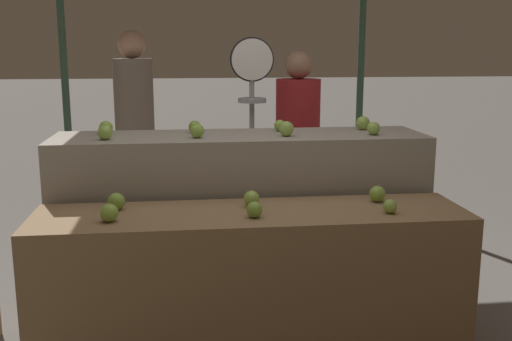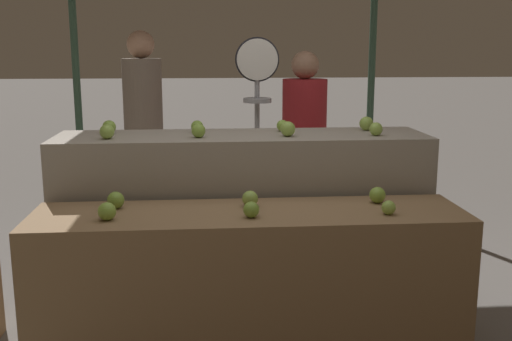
% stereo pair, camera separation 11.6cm
% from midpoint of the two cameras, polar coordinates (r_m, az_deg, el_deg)
% --- Properties ---
extents(display_counter_front, '(2.20, 0.55, 0.82)m').
position_cam_midpoint_polar(display_counter_front, '(3.17, -1.46, -11.07)').
color(display_counter_front, olive).
rests_on(display_counter_front, ground_plane).
extents(display_counter_back, '(2.20, 0.55, 1.12)m').
position_cam_midpoint_polar(display_counter_back, '(3.68, -2.37, -5.26)').
color(display_counter_back, gray).
rests_on(display_counter_back, ground_plane).
extents(apple_front_0, '(0.09, 0.09, 0.09)m').
position_cam_midpoint_polar(apple_front_0, '(2.95, -14.91, -3.92)').
color(apple_front_0, '#84AD3D').
rests_on(apple_front_0, display_counter_front).
extents(apple_front_1, '(0.08, 0.08, 0.08)m').
position_cam_midpoint_polar(apple_front_1, '(2.92, -1.34, -3.76)').
color(apple_front_1, '#7AA338').
rests_on(apple_front_1, display_counter_front).
extents(apple_front_2, '(0.07, 0.07, 0.07)m').
position_cam_midpoint_polar(apple_front_2, '(3.05, 11.58, -3.37)').
color(apple_front_2, '#8EB247').
rests_on(apple_front_2, display_counter_front).
extents(apple_front_3, '(0.09, 0.09, 0.09)m').
position_cam_midpoint_polar(apple_front_3, '(3.15, -14.20, -2.88)').
color(apple_front_3, '#7AA338').
rests_on(apple_front_3, display_counter_front).
extents(apple_front_4, '(0.08, 0.08, 0.08)m').
position_cam_midpoint_polar(apple_front_4, '(3.12, -1.50, -2.71)').
color(apple_front_4, '#8EB247').
rests_on(apple_front_4, display_counter_front).
extents(apple_front_5, '(0.09, 0.09, 0.09)m').
position_cam_midpoint_polar(apple_front_5, '(3.26, 10.48, -2.22)').
color(apple_front_5, '#84AD3D').
rests_on(apple_front_5, display_counter_front).
extents(apple_back_0, '(0.08, 0.08, 0.08)m').
position_cam_midpoint_polar(apple_back_0, '(3.46, -15.13, 3.51)').
color(apple_back_0, '#8EB247').
rests_on(apple_back_0, display_counter_back).
extents(apple_back_1, '(0.08, 0.08, 0.08)m').
position_cam_midpoint_polar(apple_back_1, '(3.44, -6.59, 3.76)').
color(apple_back_1, '#84AD3D').
rests_on(apple_back_1, display_counter_back).
extents(apple_back_2, '(0.09, 0.09, 0.09)m').
position_cam_midpoint_polar(apple_back_2, '(3.48, 1.95, 3.99)').
color(apple_back_2, '#8EB247').
rests_on(apple_back_2, display_counter_back).
extents(apple_back_3, '(0.08, 0.08, 0.08)m').
position_cam_midpoint_polar(apple_back_3, '(3.59, 10.21, 3.96)').
color(apple_back_3, '#8EB247').
rests_on(apple_back_3, display_counter_back).
extents(apple_back_4, '(0.08, 0.08, 0.08)m').
position_cam_midpoint_polar(apple_back_4, '(3.67, -14.99, 3.95)').
color(apple_back_4, '#84AD3D').
rests_on(apple_back_4, display_counter_back).
extents(apple_back_5, '(0.07, 0.07, 0.07)m').
position_cam_midpoint_polar(apple_back_5, '(3.64, -6.77, 4.15)').
color(apple_back_5, '#7AA338').
rests_on(apple_back_5, display_counter_back).
extents(apple_back_6, '(0.07, 0.07, 0.07)m').
position_cam_midpoint_polar(apple_back_6, '(3.69, 1.38, 4.30)').
color(apple_back_6, '#84AD3D').
rests_on(apple_back_6, display_counter_back).
extents(apple_back_7, '(0.09, 0.09, 0.09)m').
position_cam_midpoint_polar(apple_back_7, '(3.80, 9.28, 4.48)').
color(apple_back_7, '#8EB247').
rests_on(apple_back_7, display_counter_back).
extents(produce_scale, '(0.31, 0.20, 1.70)m').
position_cam_midpoint_polar(produce_scale, '(4.26, -1.17, 6.58)').
color(produce_scale, '#99999E').
rests_on(produce_scale, ground_plane).
extents(person_vendor_at_scale, '(0.44, 0.44, 1.61)m').
position_cam_midpoint_polar(person_vendor_at_scale, '(4.65, 3.26, 2.92)').
color(person_vendor_at_scale, '#2D2D38').
rests_on(person_vendor_at_scale, ground_plane).
extents(person_customer_left, '(0.42, 0.42, 1.77)m').
position_cam_midpoint_polar(person_customer_left, '(5.25, -12.11, 4.89)').
color(person_customer_left, '#2D2D38').
rests_on(person_customer_left, ground_plane).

